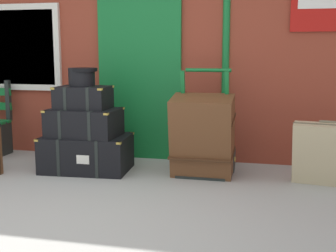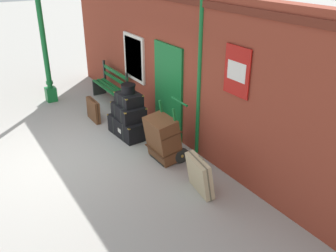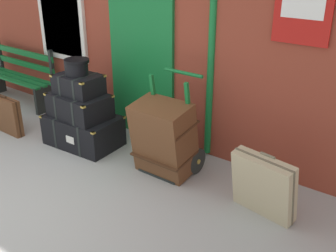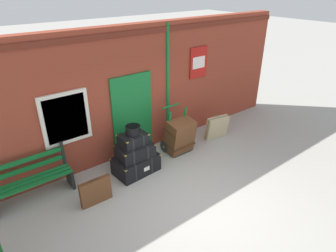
{
  "view_description": "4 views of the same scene",
  "coord_description": "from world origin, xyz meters",
  "px_view_note": "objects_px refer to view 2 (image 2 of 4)",
  "views": [
    {
      "loc": [
        1.8,
        -3.23,
        1.42
      ],
      "look_at": [
        0.61,
        1.81,
        0.55
      ],
      "focal_mm": 48.51,
      "sensor_mm": 36.0,
      "label": 1
    },
    {
      "loc": [
        6.65,
        -1.65,
        3.8
      ],
      "look_at": [
        0.96,
        1.87,
        0.68
      ],
      "focal_mm": 39.36,
      "sensor_mm": 36.0,
      "label": 2
    },
    {
      "loc": [
        3.7,
        -1.71,
        2.57
      ],
      "look_at": [
        0.97,
        1.87,
        0.56
      ],
      "focal_mm": 43.46,
      "sensor_mm": 36.0,
      "label": 3
    },
    {
      "loc": [
        -3.27,
        -3.35,
        4.09
      ],
      "look_at": [
        0.64,
        1.71,
        0.88
      ],
      "focal_mm": 31.42,
      "sensor_mm": 36.0,
      "label": 4
    }
  ],
  "objects_px": {
    "platform_bench": "(111,87)",
    "steamer_trunk_middle": "(129,111)",
    "suitcase_tan": "(200,175)",
    "steamer_trunk_base": "(130,126)",
    "suitcase_cream": "(93,110)",
    "lamp_post": "(47,63)",
    "round_hatbox": "(128,88)",
    "steamer_trunk_top": "(129,99)",
    "large_brown_trunk": "(163,139)",
    "porters_trolley": "(170,145)"
  },
  "relations": [
    {
      "from": "porters_trolley",
      "to": "suitcase_cream",
      "type": "xyz_separation_m",
      "value": [
        -2.59,
        -0.64,
        0.0
      ]
    },
    {
      "from": "platform_bench",
      "to": "steamer_trunk_top",
      "type": "bearing_deg",
      "value": -12.76
    },
    {
      "from": "steamer_trunk_middle",
      "to": "round_hatbox",
      "type": "bearing_deg",
      "value": 131.5
    },
    {
      "from": "porters_trolley",
      "to": "suitcase_cream",
      "type": "distance_m",
      "value": 2.67
    },
    {
      "from": "steamer_trunk_base",
      "to": "large_brown_trunk",
      "type": "bearing_deg",
      "value": 2.34
    },
    {
      "from": "lamp_post",
      "to": "porters_trolley",
      "type": "relative_size",
      "value": 2.42
    },
    {
      "from": "platform_bench",
      "to": "steamer_trunk_middle",
      "type": "height_order",
      "value": "platform_bench"
    },
    {
      "from": "platform_bench",
      "to": "round_hatbox",
      "type": "distance_m",
      "value": 2.3
    },
    {
      "from": "round_hatbox",
      "to": "suitcase_cream",
      "type": "distance_m",
      "value": 1.51
    },
    {
      "from": "large_brown_trunk",
      "to": "suitcase_cream",
      "type": "bearing_deg",
      "value": -169.66
    },
    {
      "from": "large_brown_trunk",
      "to": "suitcase_tan",
      "type": "bearing_deg",
      "value": -2.2
    },
    {
      "from": "suitcase_cream",
      "to": "steamer_trunk_top",
      "type": "bearing_deg",
      "value": 19.98
    },
    {
      "from": "steamer_trunk_base",
      "to": "suitcase_cream",
      "type": "distance_m",
      "value": 1.28
    },
    {
      "from": "porters_trolley",
      "to": "large_brown_trunk",
      "type": "bearing_deg",
      "value": -90.0
    },
    {
      "from": "steamer_trunk_base",
      "to": "steamer_trunk_middle",
      "type": "relative_size",
      "value": 1.28
    },
    {
      "from": "steamer_trunk_base",
      "to": "suitcase_cream",
      "type": "xyz_separation_m",
      "value": [
        -1.21,
        -0.42,
        0.06
      ]
    },
    {
      "from": "round_hatbox",
      "to": "suitcase_cream",
      "type": "bearing_deg",
      "value": -160.09
    },
    {
      "from": "steamer_trunk_middle",
      "to": "porters_trolley",
      "type": "xyz_separation_m",
      "value": [
        1.39,
        0.24,
        -0.31
      ]
    },
    {
      "from": "steamer_trunk_middle",
      "to": "round_hatbox",
      "type": "distance_m",
      "value": 0.54
    },
    {
      "from": "platform_bench",
      "to": "lamp_post",
      "type": "bearing_deg",
      "value": -123.45
    },
    {
      "from": "platform_bench",
      "to": "round_hatbox",
      "type": "bearing_deg",
      "value": -12.92
    },
    {
      "from": "lamp_post",
      "to": "steamer_trunk_middle",
      "type": "relative_size",
      "value": 3.54
    },
    {
      "from": "steamer_trunk_middle",
      "to": "suitcase_tan",
      "type": "xyz_separation_m",
      "value": [
        2.71,
        0.02,
        -0.24
      ]
    },
    {
      "from": "steamer_trunk_middle",
      "to": "steamer_trunk_top",
      "type": "distance_m",
      "value": 0.29
    },
    {
      "from": "steamer_trunk_base",
      "to": "round_hatbox",
      "type": "relative_size",
      "value": 3.14
    },
    {
      "from": "round_hatbox",
      "to": "large_brown_trunk",
      "type": "bearing_deg",
      "value": 1.86
    },
    {
      "from": "steamer_trunk_top",
      "to": "porters_trolley",
      "type": "distance_m",
      "value": 1.54
    },
    {
      "from": "steamer_trunk_top",
      "to": "platform_bench",
      "type": "bearing_deg",
      "value": 167.24
    },
    {
      "from": "lamp_post",
      "to": "large_brown_trunk",
      "type": "xyz_separation_m",
      "value": [
        4.51,
        1.0,
        -0.63
      ]
    },
    {
      "from": "large_brown_trunk",
      "to": "steamer_trunk_base",
      "type": "bearing_deg",
      "value": -177.66
    },
    {
      "from": "steamer_trunk_base",
      "to": "porters_trolley",
      "type": "height_order",
      "value": "porters_trolley"
    },
    {
      "from": "steamer_trunk_base",
      "to": "lamp_post",
      "type": "bearing_deg",
      "value": -163.26
    },
    {
      "from": "steamer_trunk_middle",
      "to": "large_brown_trunk",
      "type": "distance_m",
      "value": 1.4
    },
    {
      "from": "platform_bench",
      "to": "steamer_trunk_middle",
      "type": "xyz_separation_m",
      "value": [
        2.17,
        -0.52,
        0.14
      ]
    },
    {
      "from": "lamp_post",
      "to": "porters_trolley",
      "type": "distance_m",
      "value": 4.73
    },
    {
      "from": "platform_bench",
      "to": "round_hatbox",
      "type": "relative_size",
      "value": 4.77
    },
    {
      "from": "lamp_post",
      "to": "steamer_trunk_top",
      "type": "height_order",
      "value": "lamp_post"
    },
    {
      "from": "steamer_trunk_base",
      "to": "suitcase_tan",
      "type": "bearing_deg",
      "value": 0.12
    },
    {
      "from": "steamer_trunk_middle",
      "to": "steamer_trunk_base",
      "type": "bearing_deg",
      "value": 50.28
    },
    {
      "from": "steamer_trunk_top",
      "to": "large_brown_trunk",
      "type": "relative_size",
      "value": 0.66
    },
    {
      "from": "suitcase_tan",
      "to": "large_brown_trunk",
      "type": "bearing_deg",
      "value": 177.8
    },
    {
      "from": "large_brown_trunk",
      "to": "suitcase_cream",
      "type": "relative_size",
      "value": 1.44
    },
    {
      "from": "steamer_trunk_base",
      "to": "large_brown_trunk",
      "type": "height_order",
      "value": "large_brown_trunk"
    },
    {
      "from": "steamer_trunk_middle",
      "to": "suitcase_tan",
      "type": "relative_size",
      "value": 1.17
    },
    {
      "from": "steamer_trunk_middle",
      "to": "suitcase_tan",
      "type": "height_order",
      "value": "steamer_trunk_middle"
    },
    {
      "from": "suitcase_tan",
      "to": "steamer_trunk_middle",
      "type": "bearing_deg",
      "value": -179.57
    },
    {
      "from": "steamer_trunk_top",
      "to": "suitcase_tan",
      "type": "xyz_separation_m",
      "value": [
        2.72,
        -0.01,
        -0.53
      ]
    },
    {
      "from": "suitcase_cream",
      "to": "suitcase_tan",
      "type": "bearing_deg",
      "value": 6.16
    },
    {
      "from": "round_hatbox",
      "to": "lamp_post",
      "type": "bearing_deg",
      "value": -162.91
    },
    {
      "from": "platform_bench",
      "to": "steamer_trunk_middle",
      "type": "relative_size",
      "value": 1.95
    }
  ]
}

